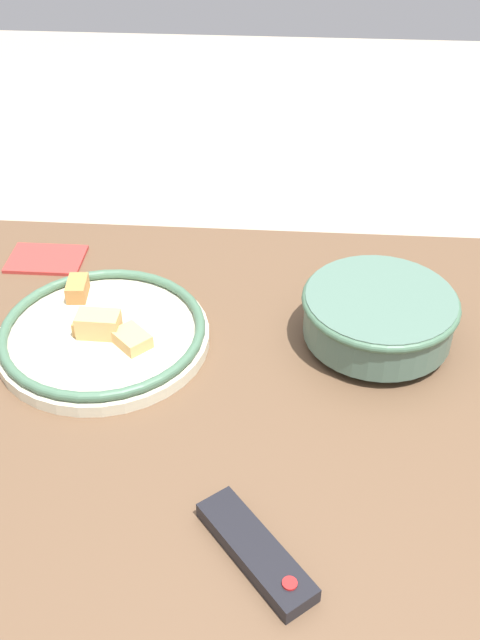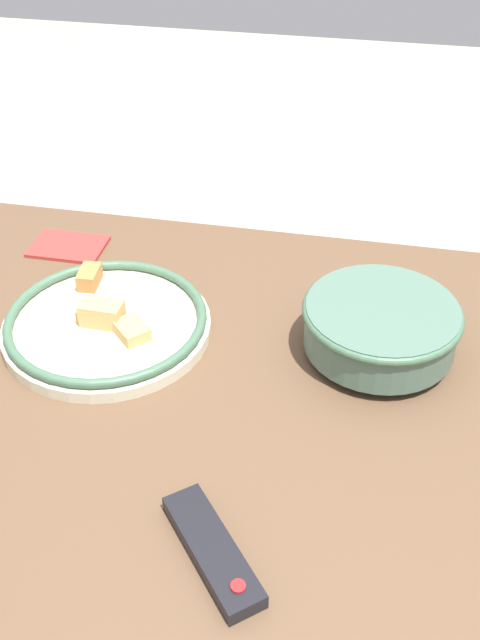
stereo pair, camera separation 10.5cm
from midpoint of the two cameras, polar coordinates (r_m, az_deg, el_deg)
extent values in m
cube|color=brown|center=(1.01, 6.31, -6.61)|extent=(1.43, 0.81, 0.04)
cylinder|color=brown|center=(1.66, -16.02, -4.81)|extent=(0.06, 0.06, 0.73)
cylinder|color=#4C6B5B|center=(1.08, 13.16, -2.20)|extent=(0.09, 0.09, 0.01)
cylinder|color=#4C6B5B|center=(1.05, 13.46, -0.55)|extent=(0.21, 0.21, 0.06)
cylinder|color=#9E4C1E|center=(1.05, 13.43, -0.76)|extent=(0.19, 0.19, 0.06)
torus|color=#42664C|center=(1.04, 13.65, 0.49)|extent=(0.22, 0.22, 0.01)
cylinder|color=beige|center=(1.09, -7.40, -0.65)|extent=(0.30, 0.30, 0.02)
torus|color=#42664C|center=(1.08, -7.47, 0.01)|extent=(0.29, 0.29, 0.01)
cube|color=#B2753D|center=(1.16, -8.89, 3.16)|extent=(0.03, 0.05, 0.03)
cube|color=tan|center=(1.08, -8.14, 0.27)|extent=(0.06, 0.04, 0.02)
cube|color=tan|center=(1.05, -5.46, -0.89)|extent=(0.06, 0.06, 0.02)
cube|color=tan|center=(1.07, -7.76, 0.39)|extent=(0.06, 0.04, 0.03)
cube|color=black|center=(0.82, 1.69, -17.31)|extent=(0.14, 0.15, 0.02)
cylinder|color=red|center=(0.78, 3.86, -19.77)|extent=(0.02, 0.02, 0.00)
cube|color=#B2332D|center=(1.29, -10.71, 5.45)|extent=(0.12, 0.09, 0.01)
camera|label=1|loc=(0.05, -87.14, 2.23)|focal=42.00mm
camera|label=2|loc=(0.05, 92.86, -2.23)|focal=42.00mm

